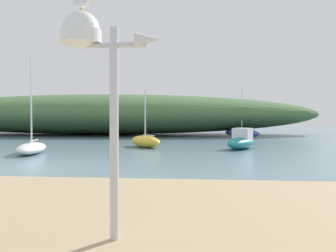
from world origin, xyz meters
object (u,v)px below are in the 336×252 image
(sailboat_west_reach, at_px, (242,133))
(sailboat_outer_mooring, at_px, (32,148))
(motorboat_centre_water, at_px, (241,141))
(mast_structure, at_px, (91,50))
(sailboat_off_point, at_px, (145,141))
(seagull_on_radar, at_px, (82,3))

(sailboat_west_reach, xyz_separation_m, sailboat_outer_mooring, (-11.96, -16.54, -0.08))
(sailboat_west_reach, bearing_deg, motorboat_centre_water, -95.52)
(mast_structure, bearing_deg, sailboat_west_reach, 80.82)
(sailboat_off_point, height_order, motorboat_centre_water, sailboat_off_point)
(seagull_on_radar, distance_m, motorboat_centre_water, 17.70)
(mast_structure, distance_m, motorboat_centre_water, 17.59)
(sailboat_west_reach, height_order, sailboat_off_point, sailboat_west_reach)
(sailboat_outer_mooring, bearing_deg, sailboat_west_reach, 54.12)
(seagull_on_radar, relative_size, sailboat_outer_mooring, 0.05)
(mast_structure, bearing_deg, sailboat_off_point, 96.85)
(mast_structure, distance_m, seagull_on_radar, 0.65)
(sailboat_west_reach, bearing_deg, sailboat_outer_mooring, -125.88)
(sailboat_west_reach, relative_size, motorboat_centre_water, 1.33)
(mast_structure, relative_size, seagull_on_radar, 12.27)
(mast_structure, relative_size, motorboat_centre_water, 0.92)
(sailboat_off_point, xyz_separation_m, motorboat_centre_water, (5.70, -0.59, 0.08))
(motorboat_centre_water, distance_m, sailboat_outer_mooring, 11.44)
(seagull_on_radar, relative_size, sailboat_west_reach, 0.06)
(sailboat_off_point, distance_m, motorboat_centre_water, 5.73)
(sailboat_off_point, relative_size, motorboat_centre_water, 1.06)
(seagull_on_radar, relative_size, motorboat_centre_water, 0.08)
(sailboat_outer_mooring, bearing_deg, sailboat_off_point, 41.84)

